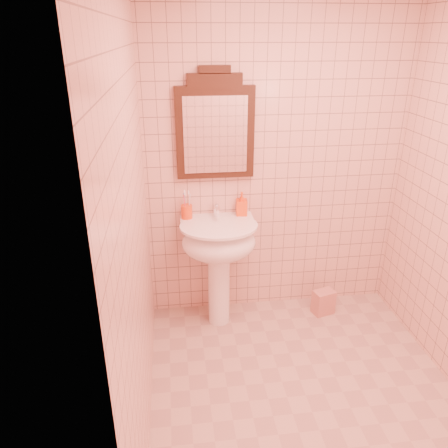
{
  "coord_description": "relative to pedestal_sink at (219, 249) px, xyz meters",
  "views": [
    {
      "loc": [
        -0.8,
        -2.07,
        2.17
      ],
      "look_at": [
        -0.47,
        0.55,
        1.01
      ],
      "focal_mm": 35.0,
      "sensor_mm": 36.0,
      "label": 1
    }
  ],
  "objects": [
    {
      "name": "toothbrush_cup",
      "position": [
        -0.23,
        0.15,
        0.26
      ],
      "size": [
        0.08,
        0.08,
        0.2
      ],
      "rotation": [
        0.0,
        0.0,
        0.05
      ],
      "color": "#E54413",
      "rests_on": "pedestal_sink"
    },
    {
      "name": "pedestal_sink",
      "position": [
        0.0,
        0.0,
        0.0
      ],
      "size": [
        0.58,
        0.58,
        0.86
      ],
      "color": "white",
      "rests_on": "floor"
    },
    {
      "name": "back_wall",
      "position": [
        0.47,
        0.23,
        0.59
      ],
      "size": [
        2.0,
        0.02,
        2.5
      ],
      "primitive_type": "cube",
      "color": "#DCA99A",
      "rests_on": "floor"
    },
    {
      "name": "mirror",
      "position": [
        0.0,
        0.2,
        0.87
      ],
      "size": [
        0.57,
        0.06,
        0.8
      ],
      "color": "black",
      "rests_on": "back_wall"
    },
    {
      "name": "towel",
      "position": [
        0.88,
        0.01,
        -0.56
      ],
      "size": [
        0.19,
        0.16,
        0.21
      ],
      "primitive_type": "cube",
      "rotation": [
        0.0,
        0.0,
        0.28
      ],
      "color": "tan",
      "rests_on": "floor"
    },
    {
      "name": "soap_dispenser",
      "position": [
        0.2,
        0.16,
        0.29
      ],
      "size": [
        0.09,
        0.09,
        0.18
      ],
      "primitive_type": "imported",
      "rotation": [
        0.0,
        0.0,
        -0.09
      ],
      "color": "#E74A13",
      "rests_on": "pedestal_sink"
    },
    {
      "name": "floor",
      "position": [
        0.47,
        -0.87,
        -0.66
      ],
      "size": [
        2.2,
        2.2,
        0.0
      ],
      "primitive_type": "plane",
      "color": "tan",
      "rests_on": "ground"
    },
    {
      "name": "faucet",
      "position": [
        0.0,
        0.14,
        0.26
      ],
      "size": [
        0.04,
        0.16,
        0.11
      ],
      "color": "white",
      "rests_on": "pedestal_sink"
    }
  ]
}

